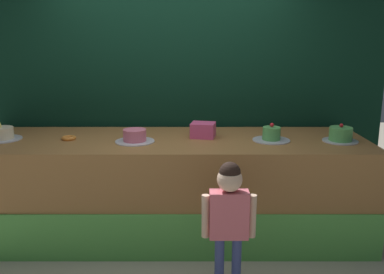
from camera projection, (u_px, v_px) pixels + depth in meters
The scene contains 10 objects.
ground_plane at pixel (167, 260), 3.63m from camera, with size 12.00×12.00×0.00m, color #ADA38E.
stage_platform at pixel (169, 187), 4.04m from camera, with size 3.67×1.09×0.95m.
curtain_backdrop at pixel (171, 73), 4.43m from camera, with size 4.45×0.08×3.01m, color black.
child_figure at pixel (228, 210), 3.03m from camera, with size 0.39×0.18×1.02m.
pink_box at pixel (202, 130), 3.99m from camera, with size 0.22×0.19×0.14m, color #E65189.
donut at pixel (67, 138), 3.90m from camera, with size 0.13×0.13×0.03m, color orange.
cake_far_left at pixel (0, 134), 3.90m from camera, with size 0.36×0.36×0.17m.
cake_center_left at pixel (134, 136), 3.81m from camera, with size 0.36×0.36×0.12m.
cake_center_right at pixel (270, 135), 3.86m from camera, with size 0.34×0.34×0.17m.
cake_far_right at pixel (339, 135), 3.83m from camera, with size 0.32×0.32×0.17m.
Camera 1 is at (0.21, -3.29, 1.87)m, focal length 39.48 mm.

